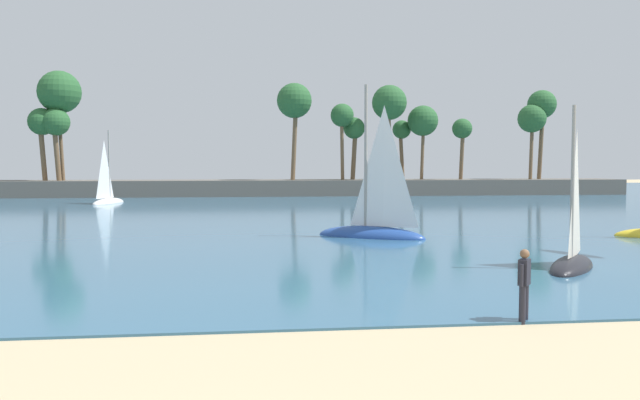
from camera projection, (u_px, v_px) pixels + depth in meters
name	position (u px, v px, depth m)	size (l,w,h in m)	color
sea	(240.00, 200.00, 60.98)	(220.00, 96.70, 0.06)	#33607F
palm_headland	(232.00, 159.00, 68.73)	(87.55, 6.27, 13.42)	#605B54
person_at_waterline	(524.00, 283.00, 13.92)	(0.39, 0.44, 1.67)	#23232D
sailboat_near_shore	(373.00, 223.00, 29.82)	(5.43, 4.20, 7.81)	#234793
sailboat_toward_headland	(572.00, 252.00, 20.99)	(3.42, 3.92, 5.84)	black
sailboat_far_left	(108.00, 196.00, 55.51)	(2.77, 5.04, 7.00)	white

